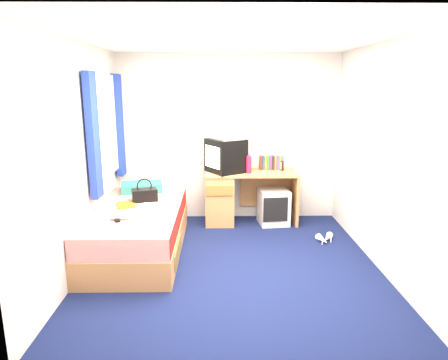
{
  "coord_description": "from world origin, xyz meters",
  "views": [
    {
      "loc": [
        -0.15,
        -4.11,
        1.94
      ],
      "look_at": [
        -0.08,
        0.7,
        0.8
      ],
      "focal_mm": 32.0,
      "sensor_mm": 36.0,
      "label": 1
    }
  ],
  "objects_px": {
    "pillow": "(142,187)",
    "crt_tv": "(226,156)",
    "colour_swatch_fan": "(138,223)",
    "remote_control": "(117,220)",
    "white_heels": "(325,239)",
    "aerosol_can": "(245,164)",
    "magazine": "(126,205)",
    "storage_cube": "(273,207)",
    "bed": "(139,230)",
    "desk": "(232,195)",
    "picture_frame": "(281,165)",
    "vcr": "(226,136)",
    "pink_water_bottle": "(249,165)",
    "handbag": "(145,194)",
    "water_bottle": "(120,217)",
    "towel": "(154,209)"
  },
  "relations": [
    {
      "from": "vcr",
      "to": "colour_swatch_fan",
      "type": "xyz_separation_m",
      "value": [
        -0.95,
        -1.6,
        -0.72
      ]
    },
    {
      "from": "storage_cube",
      "to": "colour_swatch_fan",
      "type": "relative_size",
      "value": 2.3
    },
    {
      "from": "bed",
      "to": "handbag",
      "type": "xyz_separation_m",
      "value": [
        0.03,
        0.3,
        0.36
      ]
    },
    {
      "from": "storage_cube",
      "to": "white_heels",
      "type": "height_order",
      "value": "storage_cube"
    },
    {
      "from": "pillow",
      "to": "storage_cube",
      "type": "xyz_separation_m",
      "value": [
        1.84,
        0.2,
        -0.35
      ]
    },
    {
      "from": "picture_frame",
      "to": "aerosol_can",
      "type": "relative_size",
      "value": 0.76
    },
    {
      "from": "crt_tv",
      "to": "picture_frame",
      "type": "height_order",
      "value": "crt_tv"
    },
    {
      "from": "pink_water_bottle",
      "to": "water_bottle",
      "type": "distance_m",
      "value": 2.04
    },
    {
      "from": "magazine",
      "to": "pink_water_bottle",
      "type": "bearing_deg",
      "value": 28.41
    },
    {
      "from": "vcr",
      "to": "desk",
      "type": "bearing_deg",
      "value": 58.58
    },
    {
      "from": "vcr",
      "to": "magazine",
      "type": "bearing_deg",
      "value": -81.67
    },
    {
      "from": "storage_cube",
      "to": "picture_frame",
      "type": "distance_m",
      "value": 0.61
    },
    {
      "from": "bed",
      "to": "towel",
      "type": "distance_m",
      "value": 0.43
    },
    {
      "from": "picture_frame",
      "to": "white_heels",
      "type": "bearing_deg",
      "value": -82.1
    },
    {
      "from": "pillow",
      "to": "white_heels",
      "type": "distance_m",
      "value": 2.52
    },
    {
      "from": "crt_tv",
      "to": "water_bottle",
      "type": "xyz_separation_m",
      "value": [
        -1.17,
        -1.46,
        -0.41
      ]
    },
    {
      "from": "storage_cube",
      "to": "remote_control",
      "type": "relative_size",
      "value": 3.16
    },
    {
      "from": "crt_tv",
      "to": "towel",
      "type": "bearing_deg",
      "value": -66.26
    },
    {
      "from": "storage_cube",
      "to": "remote_control",
      "type": "xyz_separation_m",
      "value": [
        -1.88,
        -1.41,
        0.3
      ]
    },
    {
      "from": "desk",
      "to": "storage_cube",
      "type": "bearing_deg",
      "value": -7.06
    },
    {
      "from": "pillow",
      "to": "water_bottle",
      "type": "distance_m",
      "value": 1.19
    },
    {
      "from": "bed",
      "to": "white_heels",
      "type": "distance_m",
      "value": 2.34
    },
    {
      "from": "vcr",
      "to": "pink_water_bottle",
      "type": "xyz_separation_m",
      "value": [
        0.32,
        -0.1,
        -0.4
      ]
    },
    {
      "from": "remote_control",
      "to": "pink_water_bottle",
      "type": "bearing_deg",
      "value": 18.17
    },
    {
      "from": "pillow",
      "to": "pink_water_bottle",
      "type": "height_order",
      "value": "pink_water_bottle"
    },
    {
      "from": "towel",
      "to": "aerosol_can",
      "type": "bearing_deg",
      "value": 49.46
    },
    {
      "from": "bed",
      "to": "remote_control",
      "type": "bearing_deg",
      "value": -107.41
    },
    {
      "from": "desk",
      "to": "towel",
      "type": "bearing_deg",
      "value": -126.81
    },
    {
      "from": "pillow",
      "to": "white_heels",
      "type": "relative_size",
      "value": 1.8
    },
    {
      "from": "pink_water_bottle",
      "to": "white_heels",
      "type": "distance_m",
      "value": 1.43
    },
    {
      "from": "vcr",
      "to": "crt_tv",
      "type": "bearing_deg",
      "value": -86.62
    },
    {
      "from": "crt_tv",
      "to": "white_heels",
      "type": "relative_size",
      "value": 2.1
    },
    {
      "from": "crt_tv",
      "to": "handbag",
      "type": "relative_size",
      "value": 1.85
    },
    {
      "from": "handbag",
      "to": "water_bottle",
      "type": "bearing_deg",
      "value": -118.01
    },
    {
      "from": "storage_cube",
      "to": "vcr",
      "type": "distance_m",
      "value": 1.22
    },
    {
      "from": "aerosol_can",
      "to": "magazine",
      "type": "xyz_separation_m",
      "value": [
        -1.51,
        -1.0,
        -0.3
      ]
    },
    {
      "from": "pillow",
      "to": "colour_swatch_fan",
      "type": "bearing_deg",
      "value": -81.34
    },
    {
      "from": "vcr",
      "to": "white_heels",
      "type": "relative_size",
      "value": 1.54
    },
    {
      "from": "crt_tv",
      "to": "magazine",
      "type": "height_order",
      "value": "crt_tv"
    },
    {
      "from": "colour_swatch_fan",
      "to": "remote_control",
      "type": "distance_m",
      "value": 0.27
    },
    {
      "from": "desk",
      "to": "water_bottle",
      "type": "relative_size",
      "value": 6.5
    },
    {
      "from": "crt_tv",
      "to": "pillow",
      "type": "bearing_deg",
      "value": -108.96
    },
    {
      "from": "desk",
      "to": "picture_frame",
      "type": "height_order",
      "value": "picture_frame"
    },
    {
      "from": "storage_cube",
      "to": "handbag",
      "type": "bearing_deg",
      "value": -165.02
    },
    {
      "from": "handbag",
      "to": "magazine",
      "type": "distance_m",
      "value": 0.28
    },
    {
      "from": "handbag",
      "to": "magazine",
      "type": "bearing_deg",
      "value": -153.01
    },
    {
      "from": "picture_frame",
      "to": "handbag",
      "type": "relative_size",
      "value": 0.41
    },
    {
      "from": "pillow",
      "to": "crt_tv",
      "type": "relative_size",
      "value": 0.86
    },
    {
      "from": "bed",
      "to": "colour_swatch_fan",
      "type": "xyz_separation_m",
      "value": [
        0.11,
        -0.55,
        0.28
      ]
    },
    {
      "from": "pink_water_bottle",
      "to": "handbag",
      "type": "height_order",
      "value": "pink_water_bottle"
    }
  ]
}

